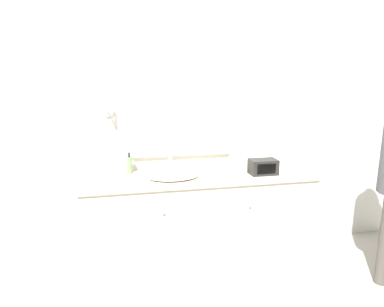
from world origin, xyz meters
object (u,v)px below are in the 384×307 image
object	(u,v)px
soap_bottle	(129,165)
appliance_box	(263,167)
picture_frame	(305,167)
sink_basin	(173,175)

from	to	relation	value
soap_bottle	appliance_box	xyz separation A→B (m)	(1.16, -0.27, -0.01)
appliance_box	picture_frame	bearing A→B (deg)	-11.02
sink_basin	picture_frame	size ratio (longest dim) A/B	3.42
sink_basin	picture_frame	xyz separation A→B (m)	(1.17, -0.13, 0.05)
soap_bottle	picture_frame	distance (m)	1.57
sink_basin	soap_bottle	xyz separation A→B (m)	(-0.36, 0.21, 0.06)
appliance_box	sink_basin	bearing A→B (deg)	175.62
soap_bottle	sink_basin	bearing A→B (deg)	-29.98
soap_bottle	appliance_box	bearing A→B (deg)	-12.98
appliance_box	picture_frame	size ratio (longest dim) A/B	1.88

